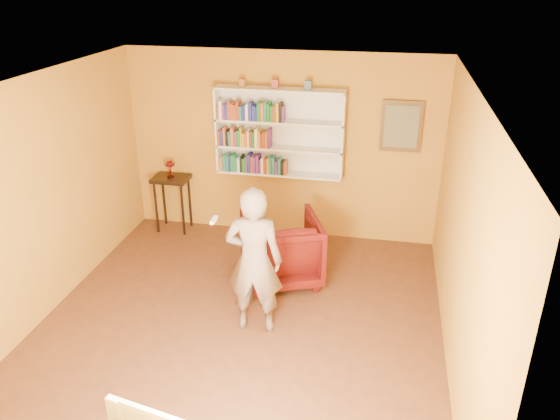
% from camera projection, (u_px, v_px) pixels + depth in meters
% --- Properties ---
extents(room_shell, '(5.30, 5.80, 2.88)m').
position_uv_depth(room_shell, '(235.00, 248.00, 5.73)').
color(room_shell, '#4F2C19').
rests_on(room_shell, ground).
extents(bookshelf, '(1.80, 0.29, 1.23)m').
position_uv_depth(bookshelf, '(280.00, 132.00, 7.64)').
color(bookshelf, white).
rests_on(bookshelf, room_shell).
extents(books_row_lower, '(0.98, 0.19, 0.26)m').
position_uv_depth(books_row_lower, '(253.00, 164.00, 7.80)').
color(books_row_lower, '#C16426').
rests_on(books_row_lower, bookshelf).
extents(books_row_middle, '(0.75, 0.19, 0.27)m').
position_uv_depth(books_row_middle, '(245.00, 138.00, 7.67)').
color(books_row_middle, '#963417').
rests_on(books_row_middle, bookshelf).
extents(books_row_upper, '(0.94, 0.19, 0.26)m').
position_uv_depth(books_row_upper, '(251.00, 111.00, 7.50)').
color(books_row_upper, '#9D451C').
rests_on(books_row_upper, bookshelf).
extents(ornament_left, '(0.08, 0.08, 0.11)m').
position_uv_depth(ornament_left, '(243.00, 83.00, 7.40)').
color(ornament_left, '#9B602C').
rests_on(ornament_left, bookshelf).
extents(ornament_centre, '(0.09, 0.09, 0.12)m').
position_uv_depth(ornament_centre, '(275.00, 84.00, 7.32)').
color(ornament_centre, '#A93840').
rests_on(ornament_centre, bookshelf).
extents(ornament_right, '(0.09, 0.09, 0.12)m').
position_uv_depth(ornament_right, '(308.00, 85.00, 7.24)').
color(ornament_right, '#4A637B').
rests_on(ornament_right, bookshelf).
extents(framed_painting, '(0.55, 0.05, 0.70)m').
position_uv_depth(framed_painting, '(401.00, 126.00, 7.33)').
color(framed_painting, '#513717').
rests_on(framed_painting, room_shell).
extents(console_table, '(0.52, 0.40, 0.86)m').
position_uv_depth(console_table, '(172.00, 186.00, 8.15)').
color(console_table, black).
rests_on(console_table, ground).
extents(ruby_lustre, '(0.15, 0.15, 0.25)m').
position_uv_depth(ruby_lustre, '(170.00, 166.00, 8.02)').
color(ruby_lustre, maroon).
rests_on(ruby_lustre, console_table).
extents(armchair, '(1.23, 1.24, 0.87)m').
position_uv_depth(armchair, '(281.00, 249.00, 6.92)').
color(armchair, '#410405').
rests_on(armchair, ground).
extents(person, '(0.64, 0.44, 1.70)m').
position_uv_depth(person, '(254.00, 261.00, 5.81)').
color(person, '#756256').
rests_on(person, ground).
extents(game_remote, '(0.04, 0.15, 0.04)m').
position_uv_depth(game_remote, '(214.00, 220.00, 5.45)').
color(game_remote, silver).
rests_on(game_remote, person).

